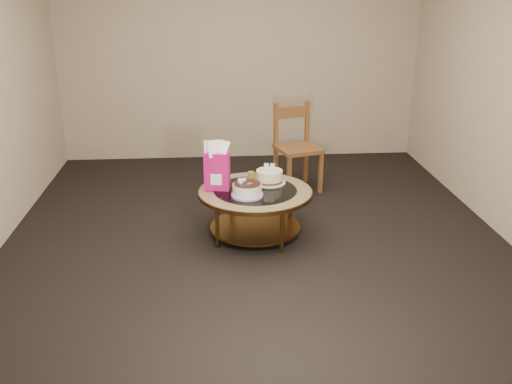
{
  "coord_description": "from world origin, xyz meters",
  "views": [
    {
      "loc": [
        -0.37,
        -4.72,
        2.23
      ],
      "look_at": [
        0.01,
        0.02,
        0.43
      ],
      "focal_mm": 40.0,
      "sensor_mm": 36.0,
      "label": 1
    }
  ],
  "objects": [
    {
      "name": "cream_cake",
      "position": [
        0.14,
        0.17,
        0.52
      ],
      "size": [
        0.3,
        0.3,
        0.19
      ],
      "rotation": [
        0.0,
        0.0,
        -0.19
      ],
      "color": "silver",
      "rests_on": "coffee_table"
    },
    {
      "name": "gift_bag",
      "position": [
        -0.33,
        0.05,
        0.67
      ],
      "size": [
        0.24,
        0.19,
        0.44
      ],
      "rotation": [
        0.0,
        0.0,
        -0.18
      ],
      "color": "#D5146C",
      "rests_on": "coffee_table"
    },
    {
      "name": "dining_chair",
      "position": [
        0.55,
        1.24,
        0.48
      ],
      "size": [
        0.54,
        0.54,
        0.95
      ],
      "rotation": [
        0.0,
        0.0,
        0.28
      ],
      "color": "brown",
      "rests_on": "ground"
    },
    {
      "name": "pillar_candle",
      "position": [
        -0.02,
        0.28,
        0.48
      ],
      "size": [
        0.11,
        0.11,
        0.08
      ],
      "rotation": [
        0.0,
        0.0,
        -0.2
      ],
      "color": "#F2CE63",
      "rests_on": "coffee_table"
    },
    {
      "name": "decorated_cake",
      "position": [
        -0.08,
        -0.15,
        0.51
      ],
      "size": [
        0.27,
        0.27,
        0.16
      ],
      "rotation": [
        0.0,
        0.0,
        0.2
      ],
      "color": "#C19BDB",
      "rests_on": "coffee_table"
    },
    {
      "name": "ground",
      "position": [
        0.0,
        0.0,
        0.0
      ],
      "size": [
        5.0,
        5.0,
        0.0
      ],
      "primitive_type": "plane",
      "color": "black",
      "rests_on": "ground"
    },
    {
      "name": "room_walls",
      "position": [
        0.0,
        0.0,
        1.54
      ],
      "size": [
        4.52,
        5.02,
        2.61
      ],
      "color": "tan",
      "rests_on": "ground"
    },
    {
      "name": "coffee_table",
      "position": [
        0.0,
        -0.0,
        0.38
      ],
      "size": [
        1.02,
        1.02,
        0.46
      ],
      "color": "brown",
      "rests_on": "ground"
    }
  ]
}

